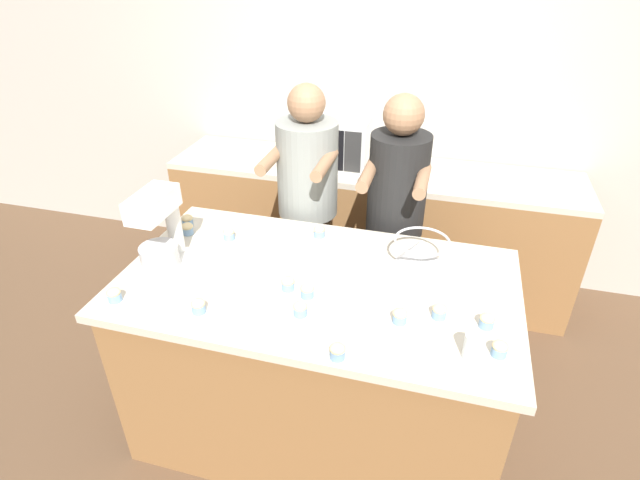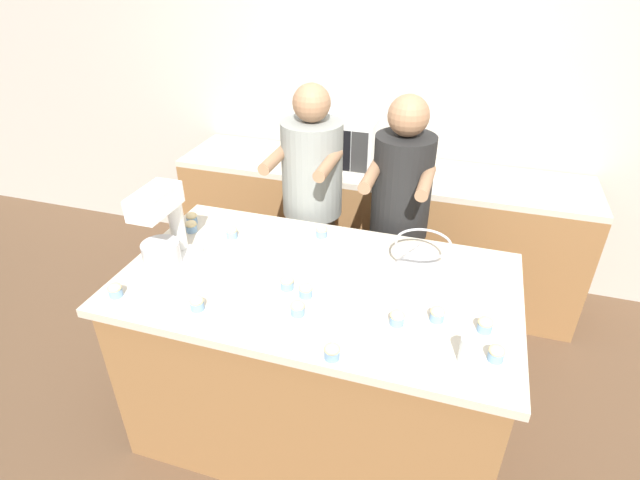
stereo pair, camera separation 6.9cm
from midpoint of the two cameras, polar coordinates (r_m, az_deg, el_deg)
ground_plane at (r=2.92m, az=0.41°, el=-20.05°), size 16.00×16.00×0.00m
back_wall at (r=3.65m, az=8.90°, el=16.15°), size 10.00×0.06×2.70m
island_counter at (r=2.56m, az=0.45°, el=-13.28°), size 1.77×1.00×0.96m
back_counter at (r=3.66m, az=6.86°, el=1.36°), size 2.80×0.60×0.93m
person_left at (r=2.96m, az=-0.21°, el=2.64°), size 0.36×0.51×1.64m
person_right at (r=2.87m, az=9.57°, el=1.12°), size 0.34×0.50×1.62m
stand_mixer at (r=2.35m, az=-16.74°, el=0.69°), size 0.20×0.30×0.39m
mixing_bowl at (r=2.34m, az=12.40°, el=-1.64°), size 0.26×0.26×0.15m
baking_tray at (r=2.33m, az=4.05°, el=-2.74°), size 0.32×0.29×0.04m
microwave_oven at (r=3.45m, az=2.58°, el=11.28°), size 0.54×0.35×0.34m
drinking_glass at (r=1.91m, az=17.63°, el=-11.95°), size 0.07×0.07×0.11m
cupcake_0 at (r=2.07m, az=19.27°, el=-9.13°), size 0.06×0.06×0.06m
cupcake_1 at (r=2.29m, az=-21.58°, el=-5.35°), size 0.06×0.06×0.06m
cupcake_2 at (r=2.76m, az=-13.77°, el=2.48°), size 0.06×0.06×0.06m
cupcake_3 at (r=2.07m, az=14.20°, el=-8.22°), size 0.06×0.06×0.06m
cupcake_4 at (r=2.58m, az=-9.31°, el=0.90°), size 0.06×0.06×0.06m
cupcake_5 at (r=2.18m, az=-2.88°, el=-4.90°), size 0.06×0.06×0.06m
cupcake_6 at (r=2.55m, az=0.97°, el=1.00°), size 0.06×0.06×0.06m
cupcake_7 at (r=2.12m, az=-12.98°, el=-7.04°), size 0.06×0.06×0.06m
cupcake_8 at (r=2.02m, az=9.78°, el=-8.75°), size 0.06×0.06×0.06m
cupcake_9 at (r=2.04m, az=-1.52°, el=-7.81°), size 0.06×0.06×0.06m
cupcake_10 at (r=1.96m, az=20.48°, el=-12.04°), size 0.06×0.06×0.06m
cupcake_11 at (r=2.13m, az=-0.72°, el=-5.78°), size 0.06×0.06×0.06m
cupcake_12 at (r=1.85m, az=2.48°, el=-12.63°), size 0.06×0.06×0.06m
cupcake_13 at (r=2.68m, az=-13.80°, el=1.55°), size 0.06×0.06×0.06m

